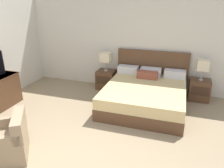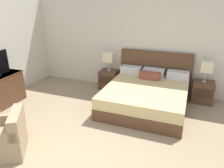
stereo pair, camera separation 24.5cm
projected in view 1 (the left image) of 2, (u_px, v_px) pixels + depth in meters
The scene contains 7 objects.
wall_back at pixel (131, 44), 6.08m from camera, with size 7.17×0.06×2.58m, color silver.
bed at pixel (145, 94), 5.32m from camera, with size 1.94×2.12×1.16m.
nightstand_left at pixel (106, 79), 6.35m from camera, with size 0.51×0.45×0.54m.
nightstand_right at pixel (199, 90), 5.63m from camera, with size 0.51×0.45×0.54m.
table_lamp_left at pixel (106, 57), 6.11m from camera, with size 0.28×0.28×0.53m.
table_lamp_right at pixel (203, 65), 5.39m from camera, with size 0.28×0.28×0.53m.
armchair_companion at pixel (7, 142), 3.56m from camera, with size 0.95×0.95×0.76m.
Camera 1 is at (1.33, -2.04, 2.47)m, focal length 35.00 mm.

